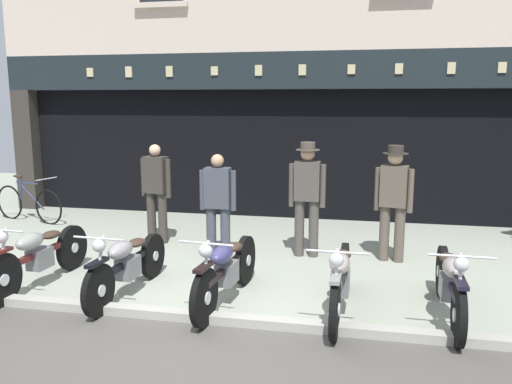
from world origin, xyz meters
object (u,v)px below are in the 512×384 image
motorcycle_center (226,269)px  salesman_left (156,189)px  salesman_right (307,193)px  advert_board_far (129,132)px  motorcycle_left (39,255)px  motorcycle_center_right (340,278)px  motorcycle_right (450,282)px  advert_board_near (171,131)px  leaning_bicycle (28,203)px  assistant_far_right (394,197)px  shopkeeper_center (218,202)px  motorcycle_center_left (127,263)px

motorcycle_center → salesman_left: bearing=-46.6°
salesman_right → advert_board_far: 4.99m
motorcycle_left → motorcycle_center_right: size_ratio=1.03×
motorcycle_left → advert_board_far: 4.95m
motorcycle_center_right → motorcycle_right: 1.19m
salesman_right → advert_board_near: 4.23m
leaning_bicycle → assistant_far_right: bearing=94.8°
motorcycle_left → shopkeeper_center: size_ratio=1.27×
motorcycle_right → advert_board_near: 6.98m
motorcycle_center → motorcycle_right: size_ratio=1.01×
motorcycle_right → leaning_bicycle: bearing=-22.1°
motorcycle_center_left → motorcycle_center_right: (2.59, -0.04, 0.01)m
shopkeeper_center → assistant_far_right: size_ratio=0.92×
shopkeeper_center → motorcycle_right: bearing=149.8°
salesman_left → salesman_right: bearing=-176.3°
motorcycle_center_left → shopkeeper_center: (0.68, 1.73, 0.47)m
motorcycle_center_left → assistant_far_right: (3.26, 2.10, 0.56)m
motorcycle_left → motorcycle_center_left: size_ratio=1.04×
motorcycle_center_left → motorcycle_center: (1.26, -0.00, 0.01)m
motorcycle_center_right → shopkeeper_center: size_ratio=1.24×
motorcycle_center_left → assistant_far_right: size_ratio=1.12×
shopkeeper_center → salesman_right: size_ratio=0.90×
assistant_far_right → advert_board_far: advert_board_far is taller
salesman_left → shopkeeper_center: 1.41m
leaning_bicycle → salesman_left: bearing=87.8°
motorcycle_center_left → salesman_left: 2.50m
motorcycle_center → salesman_left: (-1.84, 2.38, 0.50)m
motorcycle_left → leaning_bicycle: 4.06m
salesman_left → advert_board_far: advert_board_far is taller
advert_board_far → leaning_bicycle: (-1.53, -1.45, -1.33)m
shopkeeper_center → leaning_bicycle: bearing=-22.1°
advert_board_near → leaning_bicycle: size_ratio=0.54×
motorcycle_right → salesman_right: salesman_right is taller
assistant_far_right → advert_board_near: size_ratio=1.84×
advert_board_near → salesman_left: bearing=-75.3°
motorcycle_left → advert_board_near: (0.05, 4.70, 1.33)m
shopkeeper_center → advert_board_far: advert_board_far is taller
leaning_bicycle → advert_board_near: bearing=134.9°
shopkeeper_center → leaning_bicycle: (-4.37, 1.59, -0.50)m
advert_board_far → shopkeeper_center: bearing=-47.0°
motorcycle_center_left → motorcycle_center: size_ratio=0.97×
assistant_far_right → motorcycle_center: bearing=58.2°
assistant_far_right → motorcycle_left: bearing=36.0°
motorcycle_center_left → assistant_far_right: bearing=-144.0°
salesman_right → assistant_far_right: (1.28, 0.01, -0.02)m
motorcycle_center_left → leaning_bicycle: bearing=-38.7°
motorcycle_center_left → advert_board_far: advert_board_far is taller
motorcycle_center_left → motorcycle_center: 1.26m
advert_board_far → leaning_bicycle: size_ratio=0.52×
salesman_left → advert_board_far: bearing=-46.5°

